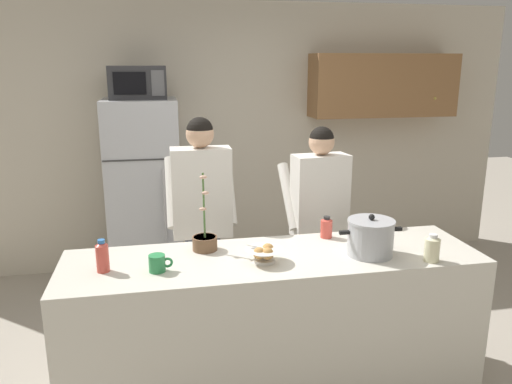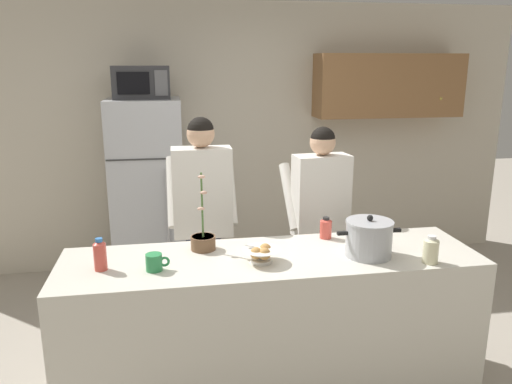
{
  "view_description": "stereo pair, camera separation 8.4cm",
  "coord_description": "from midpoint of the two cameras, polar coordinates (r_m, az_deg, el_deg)",
  "views": [
    {
      "loc": [
        -0.64,
        -2.68,
        2.02
      ],
      "look_at": [
        0.0,
        0.55,
        1.17
      ],
      "focal_mm": 35.09,
      "sensor_mm": 36.0,
      "label": 1
    },
    {
      "loc": [
        -0.56,
        -2.7,
        2.02
      ],
      "look_at": [
        0.0,
        0.55,
        1.17
      ],
      "focal_mm": 35.09,
      "sensor_mm": 36.0,
      "label": 2
    }
  ],
  "objects": [
    {
      "name": "back_wall_unit",
      "position": [
        5.07,
        -1.78,
        7.1
      ],
      "size": [
        6.0,
        0.48,
        2.6
      ],
      "color": "beige",
      "rests_on": "ground"
    },
    {
      "name": "kitchen_island",
      "position": [
        3.17,
        1.23,
        -15.04
      ],
      "size": [
        2.46,
        0.68,
        0.92
      ],
      "primitive_type": "cube",
      "color": "silver",
      "rests_on": "ground"
    },
    {
      "name": "refrigerator",
      "position": [
        4.69,
        -13.11,
        -0.24
      ],
      "size": [
        0.64,
        0.68,
        1.72
      ],
      "color": "#B7BABF",
      "rests_on": "ground"
    },
    {
      "name": "microwave",
      "position": [
        4.53,
        -13.85,
        12.04
      ],
      "size": [
        0.48,
        0.37,
        0.28
      ],
      "color": "#2D2D30",
      "rests_on": "refrigerator"
    },
    {
      "name": "person_near_pot",
      "position": [
        3.62,
        -6.86,
        -1.36
      ],
      "size": [
        0.51,
        0.41,
        1.66
      ],
      "color": "#33384C",
      "rests_on": "ground"
    },
    {
      "name": "person_by_sink",
      "position": [
        3.74,
        6.55,
        -1.78
      ],
      "size": [
        0.51,
        0.44,
        1.59
      ],
      "color": "#33384C",
      "rests_on": "ground"
    },
    {
      "name": "cooking_pot",
      "position": [
        3.02,
        12.15,
        -5.07
      ],
      "size": [
        0.39,
        0.28,
        0.25
      ],
      "color": "#ADAFB5",
      "rests_on": "kitchen_island"
    },
    {
      "name": "coffee_mug",
      "position": [
        2.8,
        -12.0,
        -7.95
      ],
      "size": [
        0.13,
        0.09,
        0.1
      ],
      "color": "#2D8C4C",
      "rests_on": "kitchen_island"
    },
    {
      "name": "bread_bowl",
      "position": [
        2.86,
        0.11,
        -7.07
      ],
      "size": [
        0.22,
        0.22,
        0.1
      ],
      "color": "white",
      "rests_on": "kitchen_island"
    },
    {
      "name": "bottle_near_edge",
      "position": [
        2.86,
        -17.92,
        -6.96
      ],
      "size": [
        0.07,
        0.07,
        0.18
      ],
      "color": "#D84C3F",
      "rests_on": "kitchen_island"
    },
    {
      "name": "bottle_mid_counter",
      "position": [
        3.02,
        18.69,
        -6.07
      ],
      "size": [
        0.09,
        0.09,
        0.16
      ],
      "color": "beige",
      "rests_on": "kitchen_island"
    },
    {
      "name": "bottle_far_corner",
      "position": [
        3.27,
        7.31,
        -4.0
      ],
      "size": [
        0.08,
        0.08,
        0.14
      ],
      "color": "#D84C3F",
      "rests_on": "kitchen_island"
    },
    {
      "name": "potted_orchid",
      "position": [
        3.06,
        -6.64,
        -5.47
      ],
      "size": [
        0.15,
        0.15,
        0.48
      ],
      "color": "brown",
      "rests_on": "kitchen_island"
    }
  ]
}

